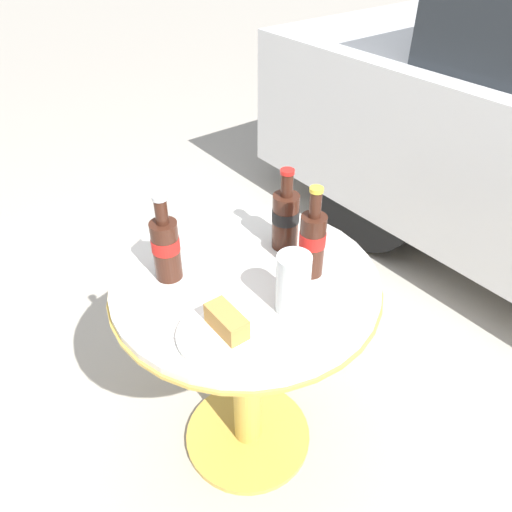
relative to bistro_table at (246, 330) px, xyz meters
The scene contains 7 objects.
ground_plane 0.50m from the bistro_table, ahead, with size 30.00×30.00×0.00m, color #A8A093.
bistro_table is the anchor object (origin of this frame).
cola_bottle_left 0.33m from the bistro_table, 104.72° to the left, with size 0.07×0.07×0.23m.
cola_bottle_right 0.33m from the bistro_table, 59.03° to the left, with size 0.07×0.07×0.25m.
cola_bottle_center 0.34m from the bistro_table, 128.61° to the right, with size 0.07×0.07×0.23m.
drinking_glass 0.30m from the bistro_table, ahead, with size 0.08×0.08×0.15m.
lunch_plate_near 0.29m from the bistro_table, 49.08° to the right, with size 0.21×0.21×0.06m.
Camera 1 is at (0.79, -0.57, 1.49)m, focal length 35.00 mm.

